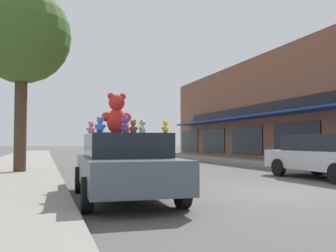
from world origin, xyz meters
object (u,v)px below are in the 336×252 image
at_px(teddy_bear_giant, 117,114).
at_px(teddy_bear_blue, 100,125).
at_px(parked_car_far_center, 325,155).
at_px(teddy_bear_yellow, 165,127).
at_px(teddy_bear_white, 99,126).
at_px(teddy_bear_pink, 91,128).
at_px(plush_art_car, 124,164).
at_px(teddy_bear_orange, 126,128).
at_px(teddy_bear_brown, 133,127).
at_px(teddy_bear_cream, 142,127).
at_px(teddy_bear_purple, 125,124).
at_px(street_tree, 22,36).

bearing_deg(teddy_bear_giant, teddy_bear_blue, 68.96).
relative_size(teddy_bear_blue, parked_car_far_center, 0.06).
xyz_separation_m(teddy_bear_yellow, parked_car_far_center, (6.72, 3.14, -0.75)).
bearing_deg(teddy_bear_white, teddy_bear_blue, 104.89).
xyz_separation_m(teddy_bear_white, teddy_bear_pink, (-0.02, 1.34, 0.00)).
height_order(plush_art_car, teddy_bear_yellow, teddy_bear_yellow).
distance_m(plush_art_car, teddy_bear_pink, 1.46).
distance_m(teddy_bear_orange, teddy_bear_brown, 0.53).
bearing_deg(teddy_bear_pink, teddy_bear_cream, 117.69).
distance_m(teddy_bear_purple, parked_car_far_center, 8.16).
bearing_deg(teddy_bear_brown, teddy_bear_yellow, 161.80).
relative_size(teddy_bear_purple, teddy_bear_pink, 1.09).
relative_size(teddy_bear_cream, teddy_bear_orange, 0.98).
bearing_deg(teddy_bear_cream, plush_art_car, -22.35).
bearing_deg(street_tree, teddy_bear_cream, -65.47).
bearing_deg(teddy_bear_orange, teddy_bear_cream, 155.82).
bearing_deg(street_tree, teddy_bear_giant, -69.67).
bearing_deg(parked_car_far_center, teddy_bear_cream, -163.81).
distance_m(teddy_bear_yellow, parked_car_far_center, 7.46).
relative_size(teddy_bear_purple, teddy_bear_brown, 1.02).
bearing_deg(teddy_bear_brown, teddy_bear_purple, 127.08).
xyz_separation_m(plush_art_car, teddy_bear_brown, (0.32, 0.49, 0.84)).
bearing_deg(teddy_bear_cream, teddy_bear_orange, -124.05).
xyz_separation_m(teddy_bear_yellow, teddy_bear_purple, (-0.81, 0.11, 0.05)).
distance_m(plush_art_car, parked_car_far_center, 7.73).
bearing_deg(street_tree, teddy_bear_orange, -64.56).
bearing_deg(teddy_bear_white, teddy_bear_giant, -105.30).
height_order(teddy_bear_cream, street_tree, street_tree).
xyz_separation_m(teddy_bear_cream, teddy_bear_brown, (-0.16, 0.22, -0.00)).
height_order(plush_art_car, parked_car_far_center, parked_car_far_center).
xyz_separation_m(teddy_bear_blue, street_tree, (-1.85, 7.86, 3.67)).
bearing_deg(teddy_bear_giant, plush_art_car, 109.65).
xyz_separation_m(teddy_bear_giant, teddy_bear_blue, (-0.56, -1.35, -0.31)).
bearing_deg(parked_car_far_center, teddy_bear_blue, -157.84).
bearing_deg(plush_art_car, street_tree, 112.49).
xyz_separation_m(teddy_bear_yellow, teddy_bear_pink, (-1.27, 1.92, 0.03)).
xyz_separation_m(teddy_bear_cream, teddy_bear_blue, (-1.15, -1.28, -0.02)).
xyz_separation_m(plush_art_car, street_tree, (-2.52, 6.85, 4.48)).
distance_m(teddy_bear_white, parked_car_far_center, 8.41).
distance_m(teddy_bear_brown, teddy_bear_pink, 1.07).
relative_size(teddy_bear_blue, teddy_bear_pink, 0.92).
relative_size(teddy_bear_cream, teddy_bear_purple, 0.98).
distance_m(teddy_bear_giant, teddy_bear_purple, 1.13).
height_order(teddy_bear_giant, teddy_bear_orange, teddy_bear_giant).
height_order(parked_car_far_center, street_tree, street_tree).
bearing_deg(teddy_bear_cream, teddy_bear_pink, -86.94).
bearing_deg(teddy_bear_purple, teddy_bear_pink, -140.43).
distance_m(teddy_bear_brown, parked_car_far_center, 7.34).
bearing_deg(teddy_bear_blue, street_tree, -53.00).
bearing_deg(teddy_bear_blue, teddy_bear_pink, -68.22).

